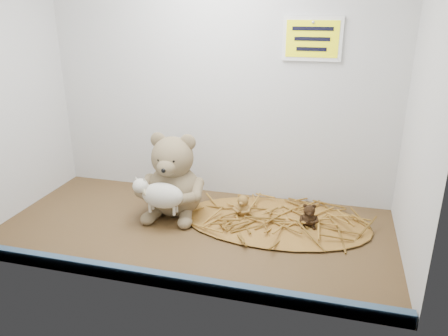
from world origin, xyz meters
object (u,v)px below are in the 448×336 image
(toy_lamb, at_px, (163,196))
(mini_teddy_tan, at_px, (243,204))
(mini_teddy_brown, at_px, (309,214))
(main_teddy, at_px, (174,174))

(toy_lamb, bearing_deg, mini_teddy_tan, 27.87)
(toy_lamb, relative_size, mini_teddy_brown, 2.34)
(mini_teddy_brown, bearing_deg, mini_teddy_tan, 166.29)
(main_teddy, relative_size, toy_lamb, 1.60)
(mini_teddy_tan, xyz_separation_m, mini_teddy_brown, (0.21, -0.02, -0.00))
(main_teddy, bearing_deg, toy_lamb, -92.78)
(toy_lamb, relative_size, mini_teddy_tan, 2.34)
(main_teddy, height_order, mini_teddy_tan, main_teddy)
(mini_teddy_brown, bearing_deg, toy_lamb, -175.72)
(mini_teddy_tan, height_order, mini_teddy_brown, same)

